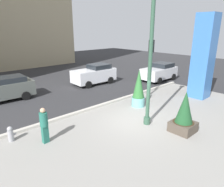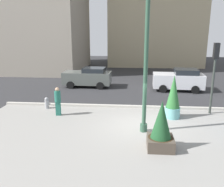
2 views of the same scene
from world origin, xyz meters
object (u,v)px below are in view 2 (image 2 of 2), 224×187
Objects in this scene: potted_plant_mid_plaza at (161,128)px; car_intersection at (179,80)px; fire_hydrant at (47,103)px; car_far_lane at (88,77)px; pedestrian_on_sidewalk at (58,100)px; potted_plant_by_pillar at (173,98)px; lamp_post at (146,57)px; traffic_light_far_side at (215,66)px.

potted_plant_mid_plaza reaches higher than car_intersection.
car_far_lane is at bearing 76.12° from fire_hydrant.
pedestrian_on_sidewalk is (-8.23, -6.85, 0.05)m from car_intersection.
potted_plant_by_pillar is 3.38× the size of fire_hydrant.
potted_plant_by_pillar is (1.73, 2.12, -2.56)m from lamp_post.
car_far_lane is at bearing 143.67° from traffic_light_far_side.
pedestrian_on_sidewalk is (-9.14, -1.13, -1.94)m from traffic_light_far_side.
lamp_post reaches higher than traffic_light_far_side.
car_far_lane is (-6.29, 7.37, -0.33)m from potted_plant_by_pillar.
car_far_lane is at bearing 114.78° from potted_plant_mid_plaza.
lamp_post is 5.24m from traffic_light_far_side.
pedestrian_on_sidewalk is at bearing -47.12° from fire_hydrant.
traffic_light_far_side is at bearing -36.33° from car_far_lane.
traffic_light_far_side reaches higher than potted_plant_by_pillar.
fire_hydrant is at bearing 179.51° from traffic_light_far_side.
fire_hydrant is (-6.12, 3.17, -3.39)m from lamp_post.
traffic_light_far_side is (4.15, 3.08, -0.86)m from lamp_post.
fire_hydrant is 6.53m from car_far_lane.
car_intersection is 2.41× the size of pedestrian_on_sidewalk.
lamp_post reaches higher than potted_plant_by_pillar.
car_intersection is at bearing 99.07° from traffic_light_far_side.
potted_plant_by_pillar is at bearing 74.46° from potted_plant_mid_plaza.
car_intersection is (3.24, 8.79, -2.84)m from lamp_post.
fire_hydrant is at bearing 152.64° from lamp_post.
lamp_post is at bearing -129.32° from potted_plant_by_pillar.
lamp_post is 10.25× the size of fire_hydrant.
car_intersection is 7.83m from car_far_lane.
potted_plant_mid_plaza is 1.25× the size of pedestrian_on_sidewalk.
pedestrian_on_sidewalk reaches higher than fire_hydrant.
potted_plant_mid_plaza is at bearing -65.22° from car_far_lane.
pedestrian_on_sidewalk reaches higher than car_far_lane.
lamp_post is at bearing -27.36° from fire_hydrant.
potted_plant_mid_plaza is 2.88× the size of fire_hydrant.
car_far_lane is at bearing 130.50° from potted_plant_by_pillar.
car_intersection is at bearing 69.79° from lamp_post.
lamp_post reaches higher than car_far_lane.
potted_plant_by_pillar reaches higher than potted_plant_mid_plaza.
lamp_post is 1.81× the size of car_far_lane.
potted_plant_mid_plaza is 12.42m from car_far_lane.
pedestrian_on_sidewalk is (-4.99, 1.95, -2.80)m from lamp_post.
potted_plant_mid_plaza reaches higher than fire_hydrant.
car_intersection is at bearing 77.30° from potted_plant_by_pillar.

